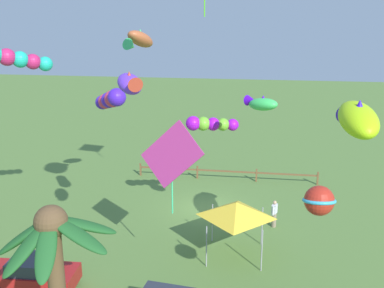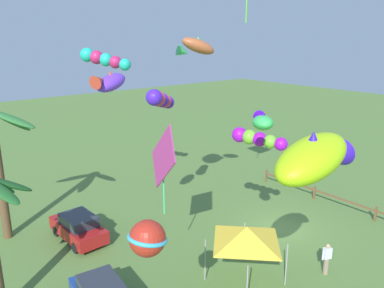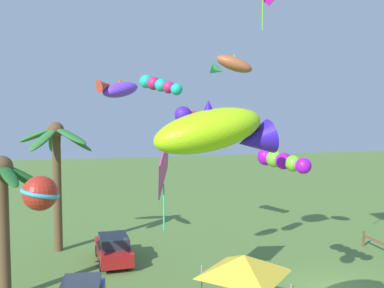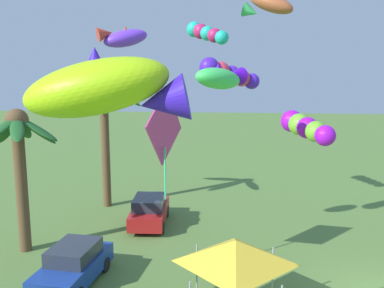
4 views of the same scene
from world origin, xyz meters
name	(u,v)px [view 2 (image 2 of 4)]	position (x,y,z in m)	size (l,w,h in m)	color
ground_plane	(281,229)	(0.00, 0.00, 0.00)	(120.00, 120.00, 0.00)	#567A38
rail_fence	(343,201)	(-0.86, -5.34, 0.61)	(13.07, 0.12, 0.95)	brown
parked_car_2	(78,227)	(6.46, 9.70, 0.75)	(3.98, 1.89, 1.51)	#A51919
spectator_0	(327,259)	(-4.12, 1.89, 0.81)	(0.35, 0.52, 1.59)	gray
festival_tent	(247,235)	(-2.12, 5.39, 2.47)	(2.86, 2.86, 2.85)	#9E9EA3
kite_ball_1	(147,238)	(-5.00, 12.36, 6.06)	(1.16, 1.16, 0.95)	#B5281A
kite_fish_2	(315,157)	(-6.80, 7.98, 7.76)	(1.63, 3.39, 1.59)	#ACE514
kite_diamond_3	(163,158)	(0.54, 7.97, 5.90)	(2.91, 0.89, 4.18)	#BC3386
kite_fish_4	(109,82)	(1.73, 9.71, 9.21)	(1.60, 2.10, 0.95)	#6E36EA
kite_tube_5	(161,100)	(3.91, 5.71, 7.81)	(2.12, 2.58, 1.38)	#471ED1
kite_fish_6	(196,47)	(2.83, 4.21, 10.49)	(1.47, 2.25, 1.24)	#B75B32
kite_fish_8	(262,122)	(-3.11, 5.89, 7.86)	(1.74, 1.63, 0.78)	#3EDA5C
kite_tube_9	(104,59)	(7.74, 6.90, 9.76)	(2.37, 2.20, 1.26)	#1CC4A4
kite_tube_10	(257,139)	(-0.56, 3.17, 6.20)	(2.69, 1.43, 0.88)	#A513DF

